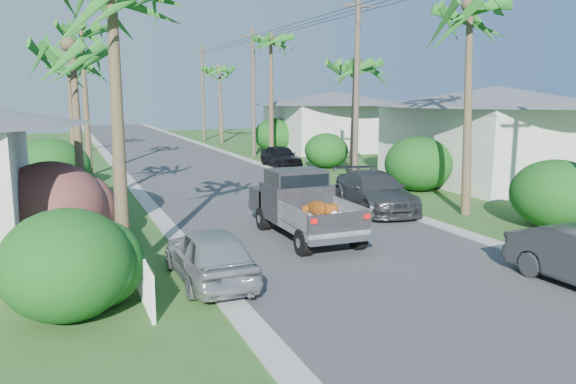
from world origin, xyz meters
name	(u,v)px	position (x,y,z in m)	size (l,w,h in m)	color
ground	(414,285)	(0.00, 0.00, 0.00)	(120.00, 120.00, 0.00)	#335A21
road	(186,164)	(0.00, 25.00, 0.01)	(8.00, 100.00, 0.02)	#38383A
curb_left	(117,167)	(-4.30, 25.00, 0.03)	(0.60, 100.00, 0.06)	#A5A39E
curb_right	(250,161)	(4.30, 25.00, 0.03)	(0.60, 100.00, 0.06)	#A5A39E
pickup_truck	(300,204)	(-0.58, 5.39, 1.01)	(1.98, 5.12, 2.06)	black
parked_car_rm	(374,192)	(3.60, 7.83, 0.72)	(2.03, 5.00, 1.45)	#313437
parked_car_rf	(281,157)	(5.00, 21.18, 0.66)	(1.57, 3.89, 1.33)	black
parked_car_ln	(209,255)	(-4.36, 2.05, 0.66)	(1.56, 3.88, 1.32)	#A8AAAF
palm_l_b	(72,46)	(-6.80, 12.00, 6.15)	(4.40, 4.40, 7.40)	brown
palm_l_c	(81,27)	(-6.00, 22.00, 7.91)	(4.40, 4.40, 9.20)	brown
palm_l_d	(68,66)	(-6.50, 34.00, 6.44)	(4.40, 4.40, 7.70)	brown
palm_r_a	(473,7)	(6.30, 6.00, 7.42)	(4.40, 4.40, 8.70)	brown
palm_r_b	(355,63)	(6.60, 15.00, 5.95)	(4.40, 4.40, 7.20)	brown
palm_r_c	(271,39)	(6.20, 26.00, 8.11)	(4.40, 4.40, 9.40)	brown
palm_r_d	(220,68)	(6.50, 40.00, 6.74)	(4.40, 4.40, 8.00)	brown
shrub_l_a	(66,264)	(-7.50, 1.00, 1.10)	(2.60, 2.86, 2.20)	#134112
shrub_l_b	(51,208)	(-7.80, 6.00, 1.30)	(3.00, 3.30, 2.60)	#AC1847
shrub_l_c	(65,195)	(-7.40, 10.00, 1.00)	(2.40, 2.64, 2.00)	#134112
shrub_l_d	(48,163)	(-8.00, 18.00, 1.20)	(3.20, 3.52, 2.40)	#134112
shrub_r_a	(556,194)	(7.60, 3.00, 1.15)	(2.80, 3.08, 2.30)	#134112
shrub_r_b	(418,164)	(7.80, 11.00, 1.25)	(3.00, 3.30, 2.50)	#134112
shrub_r_c	(326,150)	(7.50, 20.00, 1.05)	(2.60, 2.86, 2.10)	#134112
shrub_r_d	(275,135)	(8.00, 30.00, 1.30)	(3.20, 3.52, 2.60)	#134112
picket_fence	(122,235)	(-6.00, 5.50, 0.50)	(0.10, 11.00, 1.00)	white
house_right_near	(493,138)	(13.00, 12.00, 2.22)	(8.00, 9.00, 4.80)	silver
house_right_far	(333,123)	(13.00, 30.00, 2.12)	(9.00, 8.00, 4.60)	silver
utility_pole_b	(356,90)	(5.60, 13.00, 4.60)	(1.60, 0.26, 9.00)	brown
utility_pole_c	(253,92)	(5.60, 28.00, 4.60)	(1.60, 0.26, 9.00)	brown
utility_pole_d	(203,92)	(5.60, 43.00, 4.60)	(1.60, 0.26, 9.00)	brown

